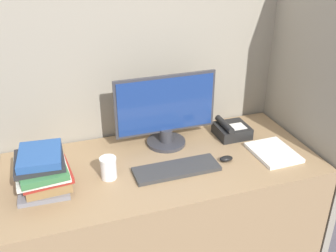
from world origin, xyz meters
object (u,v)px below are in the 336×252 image
(monitor, at_px, (166,113))
(book_stack, at_px, (43,170))
(coffee_cup, at_px, (108,168))
(mouse, at_px, (226,159))
(desk_telephone, at_px, (231,130))
(keyboard, at_px, (176,169))

(monitor, height_order, book_stack, monitor)
(monitor, height_order, coffee_cup, monitor)
(mouse, distance_m, book_stack, 0.91)
(monitor, bearing_deg, desk_telephone, -5.31)
(monitor, xyz_separation_m, keyboard, (-0.04, -0.28, -0.18))
(keyboard, xyz_separation_m, book_stack, (-0.63, 0.07, 0.09))
(mouse, bearing_deg, desk_telephone, 58.14)
(book_stack, relative_size, desk_telephone, 1.72)
(coffee_cup, height_order, book_stack, book_stack)
(mouse, bearing_deg, monitor, 130.79)
(book_stack, bearing_deg, monitor, 17.72)
(coffee_cup, xyz_separation_m, desk_telephone, (0.76, 0.19, -0.02))
(mouse, height_order, desk_telephone, desk_telephone)
(coffee_cup, xyz_separation_m, book_stack, (-0.30, 0.02, 0.04))
(keyboard, relative_size, coffee_cup, 3.87)
(keyboard, xyz_separation_m, desk_telephone, (0.43, 0.24, 0.03))
(mouse, bearing_deg, coffee_cup, 175.53)
(keyboard, height_order, coffee_cup, coffee_cup)
(mouse, relative_size, coffee_cup, 0.64)
(keyboard, xyz_separation_m, mouse, (0.28, 0.00, 0.00))
(desk_telephone, bearing_deg, keyboard, -150.31)
(monitor, distance_m, desk_telephone, 0.42)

